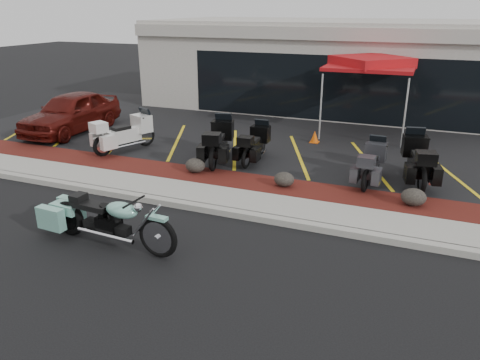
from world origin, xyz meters
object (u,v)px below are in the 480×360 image
at_px(traffic_cone, 315,137).
at_px(popup_canopy, 371,64).
at_px(touring_white, 145,127).
at_px(hero_cruiser, 158,231).
at_px(parked_car, 71,112).

height_order(traffic_cone, popup_canopy, popup_canopy).
relative_size(touring_white, traffic_cone, 5.51).
relative_size(hero_cruiser, traffic_cone, 7.89).
relative_size(hero_cruiser, touring_white, 1.43).
bearing_deg(touring_white, popup_canopy, -33.87).
bearing_deg(traffic_cone, touring_white, -153.85).
distance_m(touring_white, traffic_cone, 5.80).
relative_size(touring_white, parked_car, 0.52).
bearing_deg(parked_car, hero_cruiser, -42.01).
distance_m(parked_car, popup_canopy, 11.08).
distance_m(hero_cruiser, traffic_cone, 8.74).
bearing_deg(traffic_cone, hero_cruiser, -96.55).
xyz_separation_m(hero_cruiser, parked_car, (-7.80, 6.74, 0.33)).
height_order(touring_white, parked_car, parked_car).
bearing_deg(popup_canopy, parked_car, 176.89).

